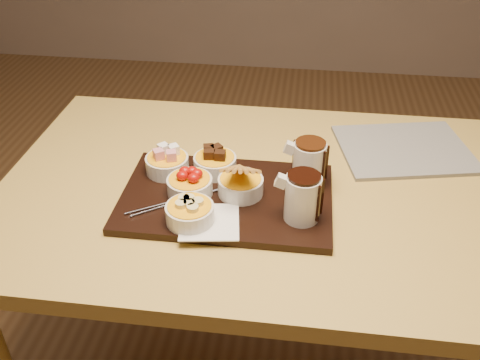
# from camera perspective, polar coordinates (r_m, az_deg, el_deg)

# --- Properties ---
(dining_table) EXTENTS (1.20, 0.80, 0.75)m
(dining_table) POSITION_cam_1_polar(r_m,az_deg,el_deg) (1.29, 1.93, -4.17)
(dining_table) COLOR gold
(dining_table) RESTS_ON ground
(serving_board) EXTENTS (0.46, 0.30, 0.02)m
(serving_board) POSITION_cam_1_polar(r_m,az_deg,el_deg) (1.18, -1.45, -1.94)
(serving_board) COLOR black
(serving_board) RESTS_ON dining_table
(napkin) EXTENTS (0.14, 0.14, 0.00)m
(napkin) POSITION_cam_1_polar(r_m,az_deg,el_deg) (1.10, -3.27, -4.49)
(napkin) COLOR white
(napkin) RESTS_ON serving_board
(bowl_marshmallows) EXTENTS (0.10, 0.10, 0.04)m
(bowl_marshmallows) POSITION_cam_1_polar(r_m,az_deg,el_deg) (1.25, -7.76, 1.66)
(bowl_marshmallows) COLOR beige
(bowl_marshmallows) RESTS_ON serving_board
(bowl_cake) EXTENTS (0.10, 0.10, 0.04)m
(bowl_cake) POSITION_cam_1_polar(r_m,az_deg,el_deg) (1.24, -2.68, 1.69)
(bowl_cake) COLOR beige
(bowl_cake) RESTS_ON serving_board
(bowl_strawberries) EXTENTS (0.10, 0.10, 0.04)m
(bowl_strawberries) POSITION_cam_1_polar(r_m,az_deg,el_deg) (1.17, -5.37, -0.67)
(bowl_strawberries) COLOR beige
(bowl_strawberries) RESTS_ON serving_board
(bowl_biscotti) EXTENTS (0.10, 0.10, 0.04)m
(bowl_biscotti) POSITION_cam_1_polar(r_m,az_deg,el_deg) (1.17, 0.06, -0.65)
(bowl_biscotti) COLOR beige
(bowl_biscotti) RESTS_ON serving_board
(bowl_bananas) EXTENTS (0.10, 0.10, 0.04)m
(bowl_bananas) POSITION_cam_1_polar(r_m,az_deg,el_deg) (1.09, -5.36, -3.59)
(bowl_bananas) COLOR beige
(bowl_bananas) RESTS_ON serving_board
(pitcher_dark_chocolate) EXTENTS (0.07, 0.07, 0.10)m
(pitcher_dark_chocolate) POSITION_cam_1_polar(r_m,az_deg,el_deg) (1.09, 6.68, -1.94)
(pitcher_dark_chocolate) COLOR silver
(pitcher_dark_chocolate) RESTS_ON serving_board
(pitcher_milk_chocolate) EXTENTS (0.07, 0.07, 0.10)m
(pitcher_milk_chocolate) POSITION_cam_1_polar(r_m,az_deg,el_deg) (1.19, 7.36, 1.71)
(pitcher_milk_chocolate) COLOR silver
(pitcher_milk_chocolate) RESTS_ON serving_board
(fondue_skewers) EXTENTS (0.16, 0.24, 0.01)m
(fondue_skewers) POSITION_cam_1_polar(r_m,az_deg,el_deg) (1.16, -6.07, -1.96)
(fondue_skewers) COLOR silver
(fondue_skewers) RESTS_ON serving_board
(newspaper) EXTENTS (0.37, 0.32, 0.01)m
(newspaper) POSITION_cam_1_polar(r_m,az_deg,el_deg) (1.42, 17.09, 3.17)
(newspaper) COLOR beige
(newspaper) RESTS_ON dining_table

